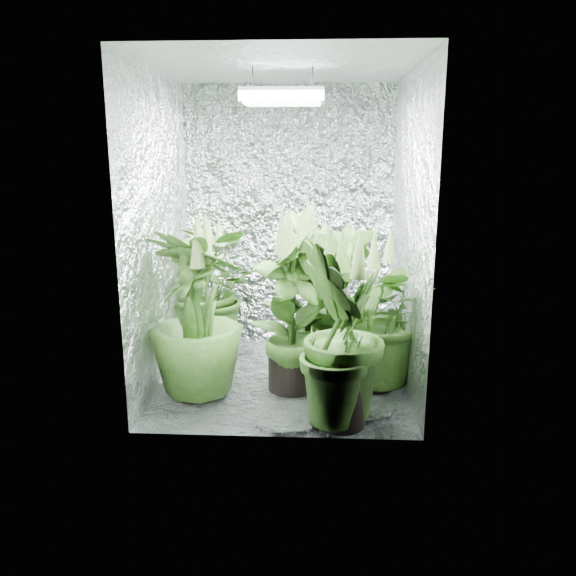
% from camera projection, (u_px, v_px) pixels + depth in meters
% --- Properties ---
extents(ground, '(1.60, 1.60, 0.00)m').
position_uv_depth(ground, '(283.00, 379.00, 3.81)').
color(ground, silver).
rests_on(ground, ground).
extents(walls, '(1.62, 1.62, 2.00)m').
position_uv_depth(walls, '(283.00, 233.00, 3.58)').
color(walls, silver).
rests_on(walls, ground).
extents(ceiling, '(1.60, 1.60, 0.01)m').
position_uv_depth(ceiling, '(283.00, 66.00, 3.35)').
color(ceiling, silver).
rests_on(ceiling, walls).
extents(grow_lamp, '(0.50, 0.30, 0.22)m').
position_uv_depth(grow_lamp, '(283.00, 97.00, 3.39)').
color(grow_lamp, gray).
rests_on(grow_lamp, ceiling).
extents(plant_a, '(0.87, 0.87, 1.04)m').
position_uv_depth(plant_a, '(206.00, 286.00, 4.35)').
color(plant_a, black).
rests_on(plant_a, ground).
extents(plant_b, '(0.81, 0.81, 1.20)m').
position_uv_depth(plant_b, '(309.00, 298.00, 3.78)').
color(plant_b, black).
rests_on(plant_b, ground).
extents(plant_c, '(0.60, 0.60, 1.05)m').
position_uv_depth(plant_c, '(337.00, 300.00, 3.97)').
color(plant_c, black).
rests_on(plant_c, ground).
extents(plant_d, '(0.77, 0.77, 1.13)m').
position_uv_depth(plant_d, '(196.00, 316.00, 3.45)').
color(plant_d, black).
rests_on(plant_d, ground).
extents(plant_e, '(1.02, 1.02, 1.05)m').
position_uv_depth(plant_e, '(375.00, 313.00, 3.58)').
color(plant_e, black).
rests_on(plant_e, ground).
extents(plant_f, '(0.69, 0.69, 1.18)m').
position_uv_depth(plant_f, '(292.00, 308.00, 3.54)').
color(plant_f, black).
rests_on(plant_f, ground).
extents(plant_g, '(0.66, 0.66, 1.13)m').
position_uv_depth(plant_g, '(342.00, 336.00, 3.05)').
color(plant_g, black).
rests_on(plant_g, ground).
extents(circulation_fan, '(0.14, 0.29, 0.33)m').
position_uv_depth(circulation_fan, '(372.00, 353.00, 3.90)').
color(circulation_fan, black).
rests_on(circulation_fan, ground).
extents(plant_label, '(0.06, 0.06, 0.09)m').
position_uv_depth(plant_label, '(352.00, 377.00, 3.07)').
color(plant_label, white).
rests_on(plant_label, plant_g).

